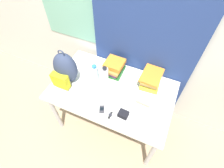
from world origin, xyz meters
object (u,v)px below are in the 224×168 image
at_px(book_stack_left, 114,67).
at_px(sports_bottle, 105,75).
at_px(backpack, 65,69).
at_px(sunglasses_case, 143,102).
at_px(camera_pouch, 123,114).
at_px(sunscreen_bottle, 123,94).
at_px(book_stack_center, 151,79).
at_px(wristwatch, 110,115).
at_px(cell_phone, 102,109).
at_px(water_bottle, 95,73).

relative_size(book_stack_left, sports_bottle, 1.12).
distance_m(backpack, sunglasses_case, 0.89).
bearing_deg(camera_pouch, sports_bottle, 137.47).
distance_m(sports_bottle, sunscreen_bottle, 0.30).
relative_size(sports_bottle, camera_pouch, 2.23).
height_order(book_stack_left, camera_pouch, book_stack_left).
xyz_separation_m(backpack, sports_bottle, (0.39, 0.15, -0.08)).
height_order(sports_bottle, sunscreen_bottle, sports_bottle).
xyz_separation_m(book_stack_center, wristwatch, (-0.24, -0.55, -0.06)).
bearing_deg(book_stack_center, sunglasses_case, -87.31).
distance_m(sports_bottle, wristwatch, 0.44).
distance_m(backpack, camera_pouch, 0.77).
xyz_separation_m(book_stack_left, wristwatch, (0.19, -0.55, -0.07)).
distance_m(book_stack_left, sports_bottle, 0.19).
relative_size(backpack, book_stack_left, 1.71).
relative_size(cell_phone, sunglasses_case, 0.63).
xyz_separation_m(backpack, wristwatch, (0.62, -0.21, -0.18)).
bearing_deg(backpack, book_stack_left, 37.94).
distance_m(book_stack_center, sunglasses_case, 0.29).
bearing_deg(sunglasses_case, cell_phone, -146.07).
bearing_deg(book_stack_center, sports_bottle, -158.52).
bearing_deg(backpack, water_bottle, 25.66).
distance_m(book_stack_center, wristwatch, 0.60).
distance_m(book_stack_center, sunscreen_bottle, 0.37).
xyz_separation_m(sunscreen_bottle, wristwatch, (-0.04, -0.23, -0.07)).
bearing_deg(book_stack_center, cell_phone, -123.05).
height_order(sports_bottle, camera_pouch, sports_bottle).
bearing_deg(sunglasses_case, wristwatch, -133.89).
distance_m(cell_phone, sunglasses_case, 0.43).
bearing_deg(water_bottle, camera_pouch, -33.28).
bearing_deg(book_stack_left, sports_bottle, -100.64).
bearing_deg(camera_pouch, sunglasses_case, 57.55).
bearing_deg(book_stack_left, backpack, -142.06).
xyz_separation_m(book_stack_left, camera_pouch, (0.31, -0.50, -0.05)).
xyz_separation_m(water_bottle, wristwatch, (0.34, -0.35, -0.10)).
height_order(sports_bottle, wristwatch, sports_bottle).
bearing_deg(backpack, cell_phone, -20.33).
bearing_deg(sports_bottle, cell_phone, -69.96).
distance_m(book_stack_left, book_stack_center, 0.43).
xyz_separation_m(sunglasses_case, camera_pouch, (-0.14, -0.21, 0.01)).
relative_size(book_stack_left, sunglasses_case, 1.64).
xyz_separation_m(backpack, sunscreen_bottle, (0.66, 0.02, -0.11)).
distance_m(water_bottle, sunglasses_case, 0.60).
distance_m(sports_bottle, sunglasses_case, 0.50).
relative_size(book_stack_center, cell_phone, 3.04).
relative_size(book_stack_left, sunscreen_bottle, 1.53).
bearing_deg(sunscreen_bottle, water_bottle, 163.14).
distance_m(water_bottle, sports_bottle, 0.11).
distance_m(water_bottle, wristwatch, 0.50).
bearing_deg(sunglasses_case, sports_bottle, 167.91).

